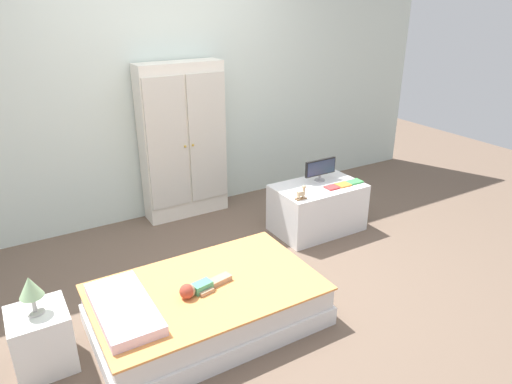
{
  "coord_description": "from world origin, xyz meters",
  "views": [
    {
      "loc": [
        -1.53,
        -2.7,
        2.08
      ],
      "look_at": [
        0.26,
        0.3,
        0.59
      ],
      "focal_mm": 32.61,
      "sensor_mm": 36.0,
      "label": 1
    }
  ],
  "objects_px": {
    "doll": "(197,288)",
    "book_green": "(354,182)",
    "bed": "(207,305)",
    "tv_monitor": "(321,168)",
    "tv_stand": "(317,208)",
    "book_orange": "(343,185)",
    "rocking_horse_toy": "(302,193)",
    "wardrobe": "(183,142)",
    "book_red": "(332,187)",
    "nightstand": "(42,340)",
    "table_lamp": "(30,288)"
  },
  "relations": [
    {
      "from": "book_green",
      "to": "tv_monitor",
      "type": "bearing_deg",
      "value": 140.55
    },
    {
      "from": "bed",
      "to": "book_red",
      "type": "xyz_separation_m",
      "value": [
        1.56,
        0.61,
        0.32
      ]
    },
    {
      "from": "rocking_horse_toy",
      "to": "book_red",
      "type": "relative_size",
      "value": 1.05
    },
    {
      "from": "book_orange",
      "to": "wardrobe",
      "type": "bearing_deg",
      "value": 135.49
    },
    {
      "from": "bed",
      "to": "nightstand",
      "type": "xyz_separation_m",
      "value": [
        -1.01,
        0.14,
        0.05
      ]
    },
    {
      "from": "doll",
      "to": "tv_monitor",
      "type": "xyz_separation_m",
      "value": [
        1.66,
        0.85,
        0.25
      ]
    },
    {
      "from": "doll",
      "to": "nightstand",
      "type": "distance_m",
      "value": 0.96
    },
    {
      "from": "bed",
      "to": "tv_stand",
      "type": "relative_size",
      "value": 1.82
    },
    {
      "from": "doll",
      "to": "book_red",
      "type": "bearing_deg",
      "value": 21.54
    },
    {
      "from": "nightstand",
      "to": "wardrobe",
      "type": "xyz_separation_m",
      "value": [
        1.59,
        1.57,
        0.57
      ]
    },
    {
      "from": "tv_stand",
      "to": "nightstand",
      "type": "bearing_deg",
      "value": -166.77
    },
    {
      "from": "tv_monitor",
      "to": "rocking_horse_toy",
      "type": "bearing_deg",
      "value": -146.9
    },
    {
      "from": "tv_monitor",
      "to": "bed",
      "type": "bearing_deg",
      "value": -152.71
    },
    {
      "from": "bed",
      "to": "book_green",
      "type": "xyz_separation_m",
      "value": [
        1.83,
        0.61,
        0.32
      ]
    },
    {
      "from": "tv_monitor",
      "to": "tv_stand",
      "type": "bearing_deg",
      "value": -133.52
    },
    {
      "from": "book_red",
      "to": "book_green",
      "type": "distance_m",
      "value": 0.27
    },
    {
      "from": "tv_monitor",
      "to": "nightstand",
      "type": "bearing_deg",
      "value": -165.35
    },
    {
      "from": "doll",
      "to": "book_orange",
      "type": "distance_m",
      "value": 1.89
    },
    {
      "from": "wardrobe",
      "to": "book_red",
      "type": "bearing_deg",
      "value": -48.09
    },
    {
      "from": "tv_monitor",
      "to": "rocking_horse_toy",
      "type": "relative_size",
      "value": 2.69
    },
    {
      "from": "wardrobe",
      "to": "book_orange",
      "type": "height_order",
      "value": "wardrobe"
    },
    {
      "from": "book_green",
      "to": "wardrobe",
      "type": "bearing_deg",
      "value": 138.85
    },
    {
      "from": "bed",
      "to": "book_orange",
      "type": "height_order",
      "value": "book_orange"
    },
    {
      "from": "tv_stand",
      "to": "bed",
      "type": "bearing_deg",
      "value": -154.08
    },
    {
      "from": "wardrobe",
      "to": "tv_stand",
      "type": "height_order",
      "value": "wardrobe"
    },
    {
      "from": "bed",
      "to": "wardrobe",
      "type": "xyz_separation_m",
      "value": [
        0.57,
        1.7,
        0.62
      ]
    },
    {
      "from": "tv_stand",
      "to": "book_green",
      "type": "distance_m",
      "value": 0.42
    },
    {
      "from": "nightstand",
      "to": "table_lamp",
      "type": "height_order",
      "value": "table_lamp"
    },
    {
      "from": "tv_stand",
      "to": "rocking_horse_toy",
      "type": "height_order",
      "value": "rocking_horse_toy"
    },
    {
      "from": "wardrobe",
      "to": "rocking_horse_toy",
      "type": "distance_m",
      "value": 1.32
    },
    {
      "from": "book_orange",
      "to": "tv_monitor",
      "type": "bearing_deg",
      "value": 118.14
    },
    {
      "from": "book_red",
      "to": "book_green",
      "type": "bearing_deg",
      "value": 0.0
    },
    {
      "from": "bed",
      "to": "rocking_horse_toy",
      "type": "bearing_deg",
      "value": 25.14
    },
    {
      "from": "wardrobe",
      "to": "tv_monitor",
      "type": "bearing_deg",
      "value": -41.56
    },
    {
      "from": "nightstand",
      "to": "book_red",
      "type": "xyz_separation_m",
      "value": [
        2.57,
        0.47,
        0.27
      ]
    },
    {
      "from": "book_green",
      "to": "table_lamp",
      "type": "bearing_deg",
      "value": -170.53
    },
    {
      "from": "table_lamp",
      "to": "tv_stand",
      "type": "relative_size",
      "value": 0.29
    },
    {
      "from": "rocking_horse_toy",
      "to": "book_red",
      "type": "xyz_separation_m",
      "value": [
        0.38,
        0.06,
        -0.05
      ]
    },
    {
      "from": "doll",
      "to": "tv_monitor",
      "type": "height_order",
      "value": "tv_monitor"
    },
    {
      "from": "book_orange",
      "to": "table_lamp",
      "type": "bearing_deg",
      "value": -170.05
    },
    {
      "from": "rocking_horse_toy",
      "to": "book_green",
      "type": "xyz_separation_m",
      "value": [
        0.65,
        0.06,
        -0.05
      ]
    },
    {
      "from": "wardrobe",
      "to": "book_red",
      "type": "relative_size",
      "value": 12.83
    },
    {
      "from": "wardrobe",
      "to": "tv_monitor",
      "type": "distance_m",
      "value": 1.35
    },
    {
      "from": "wardrobe",
      "to": "rocking_horse_toy",
      "type": "relative_size",
      "value": 12.17
    },
    {
      "from": "book_red",
      "to": "rocking_horse_toy",
      "type": "bearing_deg",
      "value": -171.21
    },
    {
      "from": "bed",
      "to": "tv_monitor",
      "type": "bearing_deg",
      "value": 27.29
    },
    {
      "from": "wardrobe",
      "to": "book_orange",
      "type": "bearing_deg",
      "value": -44.51
    },
    {
      "from": "bed",
      "to": "table_lamp",
      "type": "xyz_separation_m",
      "value": [
        -1.01,
        0.14,
        0.41
      ]
    },
    {
      "from": "doll",
      "to": "book_green",
      "type": "distance_m",
      "value": 2.02
    },
    {
      "from": "tv_stand",
      "to": "book_orange",
      "type": "height_order",
      "value": "book_orange"
    }
  ]
}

